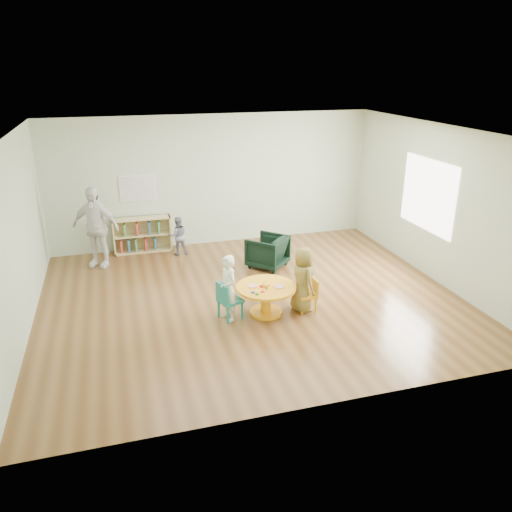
{
  "coord_description": "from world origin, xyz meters",
  "views": [
    {
      "loc": [
        -2.05,
        -7.45,
        3.79
      ],
      "look_at": [
        0.01,
        -0.3,
        0.89
      ],
      "focal_mm": 35.0,
      "sensor_mm": 36.0,
      "label": 1
    }
  ],
  "objects_px": {
    "activity_table": "(266,295)",
    "bookshelf": "(142,235)",
    "kid_chair_right": "(309,294)",
    "armchair": "(267,251)",
    "kid_chair_left": "(228,300)",
    "adult_caretaker": "(95,227)",
    "child_left": "(228,288)",
    "child_right": "(302,279)",
    "toddler": "(178,236)"
  },
  "relations": [
    {
      "from": "child_left",
      "to": "child_right",
      "type": "relative_size",
      "value": 0.98
    },
    {
      "from": "kid_chair_right",
      "to": "armchair",
      "type": "relative_size",
      "value": 0.79
    },
    {
      "from": "bookshelf",
      "to": "child_left",
      "type": "bearing_deg",
      "value": -72.79
    },
    {
      "from": "kid_chair_left",
      "to": "child_left",
      "type": "distance_m",
      "value": 0.2
    },
    {
      "from": "armchair",
      "to": "child_left",
      "type": "relative_size",
      "value": 0.65
    },
    {
      "from": "activity_table",
      "to": "kid_chair_left",
      "type": "xyz_separation_m",
      "value": [
        -0.63,
        -0.02,
        0.0
      ]
    },
    {
      "from": "toddler",
      "to": "bookshelf",
      "type": "bearing_deg",
      "value": -30.41
    },
    {
      "from": "activity_table",
      "to": "armchair",
      "type": "relative_size",
      "value": 1.38
    },
    {
      "from": "armchair",
      "to": "child_left",
      "type": "bearing_deg",
      "value": 12.76
    },
    {
      "from": "kid_chair_left",
      "to": "child_left",
      "type": "relative_size",
      "value": 0.58
    },
    {
      "from": "activity_table",
      "to": "adult_caretaker",
      "type": "height_order",
      "value": "adult_caretaker"
    },
    {
      "from": "toddler",
      "to": "adult_caretaker",
      "type": "bearing_deg",
      "value": 5.56
    },
    {
      "from": "activity_table",
      "to": "bookshelf",
      "type": "distance_m",
      "value": 3.85
    },
    {
      "from": "toddler",
      "to": "kid_chair_left",
      "type": "bearing_deg",
      "value": 95.23
    },
    {
      "from": "bookshelf",
      "to": "child_right",
      "type": "distance_m",
      "value": 4.19
    },
    {
      "from": "kid_chair_right",
      "to": "child_right",
      "type": "relative_size",
      "value": 0.5
    },
    {
      "from": "kid_chair_right",
      "to": "adult_caretaker",
      "type": "height_order",
      "value": "adult_caretaker"
    },
    {
      "from": "armchair",
      "to": "child_right",
      "type": "height_order",
      "value": "child_right"
    },
    {
      "from": "activity_table",
      "to": "child_left",
      "type": "xyz_separation_m",
      "value": [
        -0.62,
        -0.02,
        0.2
      ]
    },
    {
      "from": "child_right",
      "to": "adult_caretaker",
      "type": "relative_size",
      "value": 0.67
    },
    {
      "from": "kid_chair_left",
      "to": "toddler",
      "type": "relative_size",
      "value": 0.76
    },
    {
      "from": "child_right",
      "to": "adult_caretaker",
      "type": "xyz_separation_m",
      "value": [
        -3.18,
        2.91,
        0.26
      ]
    },
    {
      "from": "child_left",
      "to": "activity_table",
      "type": "bearing_deg",
      "value": 76.74
    },
    {
      "from": "kid_chair_left",
      "to": "adult_caretaker",
      "type": "height_order",
      "value": "adult_caretaker"
    },
    {
      "from": "kid_chair_right",
      "to": "toddler",
      "type": "bearing_deg",
      "value": 29.98
    },
    {
      "from": "child_right",
      "to": "adult_caretaker",
      "type": "bearing_deg",
      "value": 36.71
    },
    {
      "from": "armchair",
      "to": "toddler",
      "type": "xyz_separation_m",
      "value": [
        -1.59,
        1.17,
        0.09
      ]
    },
    {
      "from": "kid_chair_left",
      "to": "kid_chair_right",
      "type": "relative_size",
      "value": 1.14
    },
    {
      "from": "toddler",
      "to": "activity_table",
      "type": "bearing_deg",
      "value": 106.52
    },
    {
      "from": "armchair",
      "to": "adult_caretaker",
      "type": "height_order",
      "value": "adult_caretaker"
    },
    {
      "from": "armchair",
      "to": "adult_caretaker",
      "type": "relative_size",
      "value": 0.43
    },
    {
      "from": "kid_chair_right",
      "to": "bookshelf",
      "type": "relative_size",
      "value": 0.46
    },
    {
      "from": "bookshelf",
      "to": "child_right",
      "type": "height_order",
      "value": "child_right"
    },
    {
      "from": "kid_chair_left",
      "to": "bookshelf",
      "type": "distance_m",
      "value": 3.64
    },
    {
      "from": "child_right",
      "to": "toddler",
      "type": "relative_size",
      "value": 1.33
    },
    {
      "from": "child_left",
      "to": "toddler",
      "type": "distance_m",
      "value": 3.1
    },
    {
      "from": "child_left",
      "to": "child_right",
      "type": "distance_m",
      "value": 1.22
    },
    {
      "from": "bookshelf",
      "to": "toddler",
      "type": "height_order",
      "value": "toddler"
    },
    {
      "from": "kid_chair_right",
      "to": "child_right",
      "type": "xyz_separation_m",
      "value": [
        -0.11,
        0.04,
        0.25
      ]
    },
    {
      "from": "kid_chair_right",
      "to": "toddler",
      "type": "height_order",
      "value": "toddler"
    },
    {
      "from": "child_left",
      "to": "armchair",
      "type": "bearing_deg",
      "value": 131.72
    },
    {
      "from": "activity_table",
      "to": "toddler",
      "type": "bearing_deg",
      "value": 107.8
    },
    {
      "from": "armchair",
      "to": "kid_chair_left",
      "type": "bearing_deg",
      "value": 12.52
    },
    {
      "from": "activity_table",
      "to": "kid_chair_right",
      "type": "height_order",
      "value": "kid_chair_right"
    },
    {
      "from": "bookshelf",
      "to": "child_right",
      "type": "bearing_deg",
      "value": -56.77
    },
    {
      "from": "activity_table",
      "to": "child_right",
      "type": "xyz_separation_m",
      "value": [
        0.59,
        -0.05,
        0.21
      ]
    },
    {
      "from": "child_right",
      "to": "kid_chair_right",
      "type": "bearing_deg",
      "value": -118.92
    },
    {
      "from": "kid_chair_left",
      "to": "toddler",
      "type": "distance_m",
      "value": 3.09
    },
    {
      "from": "kid_chair_right",
      "to": "toddler",
      "type": "distance_m",
      "value": 3.57
    },
    {
      "from": "kid_chair_right",
      "to": "child_left",
      "type": "xyz_separation_m",
      "value": [
        -1.33,
        0.06,
        0.24
      ]
    }
  ]
}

